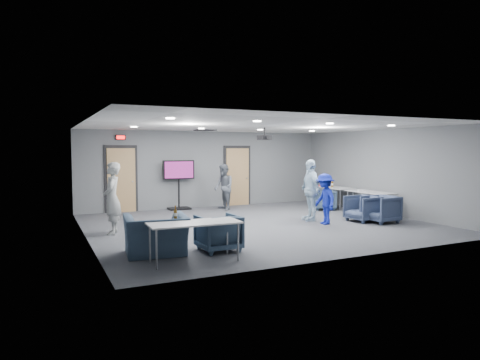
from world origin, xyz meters
name	(u,v)px	position (x,y,z in m)	size (l,w,h in m)	color
floor	(259,224)	(0.00, 0.00, 0.00)	(9.00, 9.00, 0.00)	#3B3D43
ceiling	(259,126)	(0.00, 0.00, 2.70)	(9.00, 9.00, 0.00)	silver
wall_back	(206,169)	(0.00, 4.00, 1.35)	(9.00, 0.02, 2.70)	slate
wall_front	(358,187)	(0.00, -4.00, 1.35)	(9.00, 0.02, 2.70)	slate
wall_left	(85,180)	(-4.50, 0.00, 1.35)	(0.02, 8.00, 2.70)	slate
wall_right	(383,172)	(4.50, 0.00, 1.35)	(0.02, 8.00, 2.70)	slate
door_left	(121,180)	(-3.00, 3.95, 1.07)	(1.06, 0.17, 2.24)	black
door_right	(237,176)	(1.20, 3.95, 1.07)	(1.06, 0.17, 2.24)	black
exit_sign	(121,137)	(-3.00, 3.93, 2.45)	(0.32, 0.08, 0.16)	black
hvac_diffuser	(205,130)	(-0.50, 2.80, 2.69)	(0.60, 0.60, 0.03)	black
downlights	(259,126)	(0.00, 0.00, 2.68)	(6.18, 3.78, 0.02)	white
person_a	(112,198)	(-3.86, 0.31, 0.88)	(0.64, 0.42, 1.75)	#989A98
person_b	(224,187)	(0.24, 3.00, 0.78)	(0.76, 0.59, 1.57)	slate
person_c	(310,190)	(1.65, -0.08, 0.88)	(1.04, 0.43, 1.77)	silver
person_d	(325,199)	(1.64, -0.79, 0.70)	(0.90, 0.52, 1.40)	#172497
chair_right_a	(323,200)	(3.35, 1.58, 0.34)	(0.73, 0.75, 0.68)	#314255
chair_right_b	(363,208)	(2.90, -0.89, 0.37)	(0.80, 0.82, 0.74)	#34405A
chair_right_c	(381,209)	(3.21, -1.26, 0.38)	(0.82, 0.85, 0.77)	#35405B
chair_front_a	(218,233)	(-2.20, -2.40, 0.37)	(0.79, 0.81, 0.74)	#324457
chair_front_b	(156,235)	(-3.42, -2.17, 0.39)	(1.19, 1.04, 0.77)	#394C63
table_right_a	(333,188)	(4.00, 1.93, 0.68)	(0.71, 1.70, 0.73)	#B8BABD
table_right_b	(370,193)	(4.00, 0.03, 0.68)	(0.70, 1.67, 0.73)	#B8BABD
table_front_left	(194,225)	(-2.92, -3.00, 0.68)	(1.70, 0.75, 0.73)	#B8BABD
bottle_front	(175,214)	(-3.13, -2.52, 0.83)	(0.07, 0.07, 0.26)	#5F3E10
bottle_right	(332,184)	(3.93, 1.86, 0.84)	(0.08, 0.08, 0.30)	#5F3E10
snack_box	(321,185)	(3.85, 2.39, 0.75)	(0.18, 0.12, 0.04)	red
wrapper	(362,190)	(3.85, 0.24, 0.75)	(0.21, 0.14, 0.05)	silver
tv_stand	(179,182)	(-1.11, 3.75, 0.96)	(1.10, 0.53, 1.69)	black
projector	(265,137)	(0.52, 0.62, 2.40)	(0.36, 0.34, 0.36)	black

